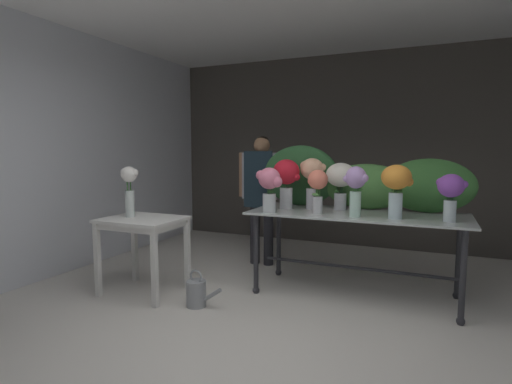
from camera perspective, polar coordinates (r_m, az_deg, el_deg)
The scene contains 18 objects.
ground_plane at distance 4.50m, azimuth 7.49°, elevation -12.59°, with size 8.76×8.76×0.00m, color silver.
wall_back at distance 6.20m, azimuth 12.84°, elevation 5.69°, with size 5.54×0.12×2.83m, color #4C4742.
wall_left at distance 5.69m, azimuth -20.31°, elevation 5.46°, with size 0.12×4.10×2.83m, color silver.
ceiling_slab at distance 4.51m, azimuth 8.04°, elevation 24.79°, with size 5.66×4.10×0.12m, color silver.
display_table_glass at distance 4.02m, azimuth 14.00°, elevation -4.67°, with size 2.03×0.84×0.83m.
side_table_white at distance 4.15m, azimuth -15.75°, elevation -4.93°, with size 0.76×0.61×0.76m.
florist at distance 4.96m, azimuth 0.79°, elevation 0.87°, with size 0.61×0.24×1.59m.
foliage_backdrop at distance 4.26m, azimuth 14.86°, elevation 1.34°, with size 2.14×0.29×0.65m.
vase_peach_peonies at distance 4.16m, azimuth 7.93°, elevation 2.31°, with size 0.27×0.24×0.52m.
vase_sunset_roses at distance 3.73m, azimuth 19.26°, elevation 1.06°, with size 0.27×0.26×0.48m.
vase_violet_hydrangea at distance 3.74m, azimuth 25.86°, elevation 0.09°, with size 0.24×0.21×0.41m.
vase_lilac_ranunculus at distance 3.73m, azimuth 13.97°, elevation 0.79°, with size 0.23×0.19×0.46m.
vase_rosy_snapdragons at distance 3.89m, azimuth 1.92°, elevation 0.94°, with size 0.27×0.21×0.44m.
vase_crimson_lilies at distance 4.13m, azimuth 4.30°, elevation 2.05°, with size 0.29×0.27×0.51m.
vase_coral_stock at distance 3.86m, azimuth 8.70°, elevation 0.87°, with size 0.20×0.19×0.42m.
vase_ivory_freesia at distance 4.14m, azimuth 11.89°, elevation 1.85°, with size 0.31×0.30×0.48m.
vase_white_roses_tall at distance 4.19m, azimuth -17.51°, elevation 0.74°, with size 0.19×0.16×0.51m.
watering_can at distance 3.83m, azimuth -8.41°, elevation -13.94°, with size 0.35×0.18×0.34m.
Camera 1 is at (1.17, -2.11, 1.43)m, focal length 28.24 mm.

